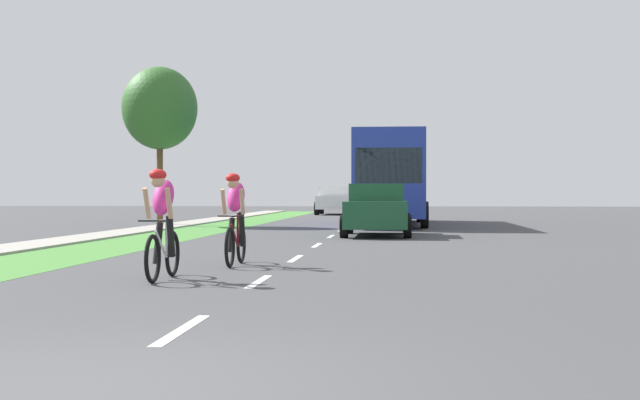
% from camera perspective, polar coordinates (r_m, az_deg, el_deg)
% --- Properties ---
extents(ground_plane, '(120.00, 120.00, 0.00)m').
position_cam_1_polar(ground_plane, '(25.34, 0.78, -2.38)').
color(ground_plane, '#424244').
extents(grass_verge, '(2.36, 70.00, 0.01)m').
position_cam_1_polar(grass_verge, '(26.13, -9.67, -2.29)').
color(grass_verge, '#478438').
rests_on(grass_verge, ground_plane).
extents(sidewalk_concrete, '(1.40, 70.00, 0.10)m').
position_cam_1_polar(sidewalk_concrete, '(26.68, -13.57, -2.24)').
color(sidewalk_concrete, '#9E998E').
rests_on(sidewalk_concrete, ground_plane).
extents(lane_markings_center, '(0.12, 53.49, 0.01)m').
position_cam_1_polar(lane_markings_center, '(29.32, 1.38, -1.99)').
color(lane_markings_center, white).
rests_on(lane_markings_center, ground_plane).
extents(cyclist_lead, '(0.42, 1.72, 1.58)m').
position_cam_1_polar(cyclist_lead, '(12.56, -10.31, -1.51)').
color(cyclist_lead, black).
rests_on(cyclist_lead, ground_plane).
extents(cyclist_trailing, '(0.42, 1.72, 1.58)m').
position_cam_1_polar(cyclist_trailing, '(14.95, -5.58, -1.20)').
color(cyclist_trailing, black).
rests_on(cyclist_trailing, ground_plane).
extents(sedan_dark_green, '(1.98, 4.30, 1.52)m').
position_cam_1_polar(sedan_dark_green, '(25.51, 3.76, -0.63)').
color(sedan_dark_green, '#194C2D').
rests_on(sedan_dark_green, ground_plane).
extents(bus_blue, '(2.78, 11.60, 3.48)m').
position_cam_1_polar(bus_blue, '(34.88, 4.64, 1.64)').
color(bus_blue, '#23389E').
rests_on(bus_blue, ground_plane).
extents(pickup_white, '(2.22, 5.10, 1.64)m').
position_cam_1_polar(pickup_white, '(51.62, 1.02, -0.04)').
color(pickup_white, silver).
rests_on(pickup_white, ground_plane).
extents(street_tree_near, '(2.90, 2.90, 6.14)m').
position_cam_1_polar(street_tree_near, '(34.23, -10.48, 5.92)').
color(street_tree_near, brown).
rests_on(street_tree_near, ground_plane).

